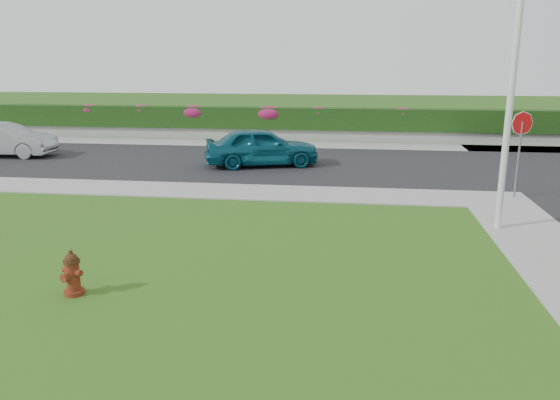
# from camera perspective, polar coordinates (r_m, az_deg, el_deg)

# --- Properties ---
(ground) EXTENTS (120.00, 120.00, 0.00)m
(ground) POSITION_cam_1_polar(r_m,az_deg,el_deg) (8.92, -10.91, -13.01)
(ground) COLOR black
(ground) RESTS_ON ground
(street_far) EXTENTS (26.00, 8.00, 0.04)m
(street_far) POSITION_cam_1_polar(r_m,az_deg,el_deg) (23.16, -12.00, 4.05)
(street_far) COLOR black
(street_far) RESTS_ON ground
(sidewalk_far) EXTENTS (24.00, 2.00, 0.04)m
(sidewalk_far) POSITION_cam_1_polar(r_m,az_deg,el_deg) (19.05, -19.76, 1.29)
(sidewalk_far) COLOR gray
(sidewalk_far) RESTS_ON ground
(curb_corner) EXTENTS (2.00, 2.00, 0.04)m
(curb_corner) POSITION_cam_1_polar(r_m,az_deg,el_deg) (17.53, 21.59, 0.04)
(curb_corner) COLOR gray
(curb_corner) RESTS_ON ground
(sidewalk_beyond) EXTENTS (34.00, 2.00, 0.04)m
(sidewalk_beyond) POSITION_cam_1_polar(r_m,az_deg,el_deg) (27.04, -0.42, 5.82)
(sidewalk_beyond) COLOR gray
(sidewalk_beyond) RESTS_ON ground
(retaining_wall) EXTENTS (34.00, 0.40, 0.60)m
(retaining_wall) POSITION_cam_1_polar(r_m,az_deg,el_deg) (28.48, -0.00, 6.83)
(retaining_wall) COLOR gray
(retaining_wall) RESTS_ON ground
(hedge) EXTENTS (32.00, 0.90, 1.10)m
(hedge) POSITION_cam_1_polar(r_m,az_deg,el_deg) (28.47, 0.02, 8.55)
(hedge) COLOR black
(hedge) RESTS_ON retaining_wall
(fire_hydrant) EXTENTS (0.43, 0.41, 0.83)m
(fire_hydrant) POSITION_cam_1_polar(r_m,az_deg,el_deg) (10.43, -20.88, -7.21)
(fire_hydrant) COLOR #4F200C
(fire_hydrant) RESTS_ON ground
(sedan_teal) EXTENTS (4.73, 2.99, 1.50)m
(sedan_teal) POSITION_cam_1_polar(r_m,az_deg,el_deg) (21.37, -1.95, 5.60)
(sedan_teal) COLOR #0C4F60
(sedan_teal) RESTS_ON street_far
(sedan_silver) EXTENTS (4.32, 1.64, 1.41)m
(sedan_silver) POSITION_cam_1_polar(r_m,az_deg,el_deg) (26.30, -26.83, 5.62)
(sedan_silver) COLOR #9C9FA3
(sedan_silver) RESTS_ON street_far
(utility_pole) EXTENTS (0.16, 0.16, 6.32)m
(utility_pole) POSITION_cam_1_polar(r_m,az_deg,el_deg) (14.03, 22.93, 9.60)
(utility_pole) COLOR silver
(utility_pole) RESTS_ON ground
(stop_sign) EXTENTS (0.68, 0.25, 2.63)m
(stop_sign) POSITION_cam_1_polar(r_m,az_deg,el_deg) (17.67, 23.88, 6.33)
(stop_sign) COLOR slate
(stop_sign) RESTS_ON ground
(flower_clump_a) EXTENTS (1.16, 0.75, 0.58)m
(flower_clump_a) POSITION_cam_1_polar(r_m,az_deg,el_deg) (31.38, -19.29, 8.89)
(flower_clump_a) COLOR #AE1D54
(flower_clump_a) RESTS_ON hedge
(flower_clump_b) EXTENTS (1.12, 0.72, 0.56)m
(flower_clump_b) POSITION_cam_1_polar(r_m,az_deg,el_deg) (30.21, -14.32, 9.08)
(flower_clump_b) COLOR #AE1D54
(flower_clump_b) RESTS_ON hedge
(flower_clump_c) EXTENTS (1.45, 0.93, 0.72)m
(flower_clump_c) POSITION_cam_1_polar(r_m,az_deg,el_deg) (29.28, -8.98, 9.06)
(flower_clump_c) COLOR #AE1D54
(flower_clump_c) RESTS_ON hedge
(flower_clump_d) EXTENTS (1.53, 0.98, 0.76)m
(flower_clump_d) POSITION_cam_1_polar(r_m,az_deg,el_deg) (28.43, -1.14, 9.04)
(flower_clump_d) COLOR #AE1D54
(flower_clump_d) RESTS_ON hedge
(flower_clump_e) EXTENTS (1.11, 0.71, 0.55)m
(flower_clump_e) POSITION_cam_1_polar(r_m,az_deg,el_deg) (28.16, 4.05, 9.13)
(flower_clump_e) COLOR #AE1D54
(flower_clump_e) RESTS_ON hedge
(flower_clump_f) EXTENTS (1.11, 0.71, 0.55)m
(flower_clump_f) POSITION_cam_1_polar(r_m,az_deg,el_deg) (28.22, 12.68, 8.83)
(flower_clump_f) COLOR #AE1D54
(flower_clump_f) RESTS_ON hedge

